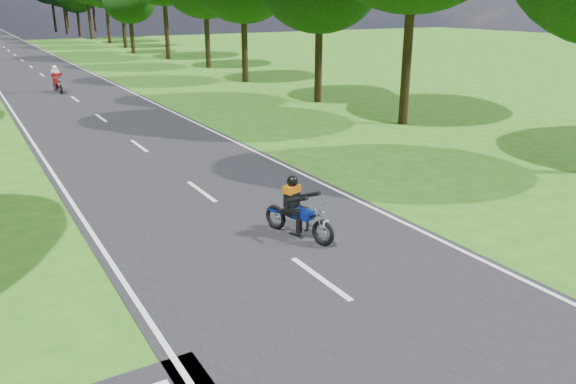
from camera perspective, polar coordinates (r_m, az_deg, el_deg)
ground at (r=9.56m, az=10.12°, el=-13.50°), size 160.00×160.00×0.00m
main_road at (r=56.50m, az=-25.40°, el=11.98°), size 7.00×140.00×0.02m
road_markings at (r=54.63m, az=-25.33°, el=11.83°), size 7.40×140.00×0.01m
rider_near_blue at (r=12.45m, az=1.09°, el=-1.57°), size 1.05×1.78×1.41m
rider_far_red at (r=35.52m, az=-22.43°, el=10.55°), size 0.68×1.85×1.53m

